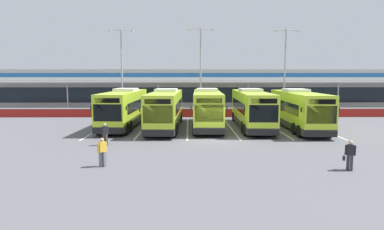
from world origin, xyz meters
TOP-DOWN VIEW (x-y plane):
  - ground_plane at (0.00, 0.00)m, footprint 200.00×200.00m
  - terminal_building at (-0.00, 26.91)m, footprint 70.00×13.00m
  - red_barrier_wall at (0.00, 14.50)m, footprint 60.00×0.40m
  - coach_bus_leftmost at (-8.38, 6.74)m, footprint 3.16×12.22m
  - coach_bus_left_centre at (-4.21, 5.60)m, footprint 3.16×12.22m
  - coach_bus_centre at (-0.18, 6.42)m, footprint 3.16×12.22m
  - coach_bus_right_centre at (4.12, 6.02)m, footprint 3.16×12.22m
  - coach_bus_rightmost at (8.41, 5.27)m, footprint 3.16×12.22m
  - bay_stripe_far_west at (-10.50, 6.00)m, footprint 0.14×13.00m
  - bay_stripe_west at (-6.30, 6.00)m, footprint 0.14×13.00m
  - bay_stripe_mid_west at (-2.10, 6.00)m, footprint 0.14×13.00m
  - bay_stripe_centre at (2.10, 6.00)m, footprint 0.14×13.00m
  - bay_stripe_mid_east at (6.30, 6.00)m, footprint 0.14×13.00m
  - bay_stripe_east at (10.50, 6.00)m, footprint 0.14×13.00m
  - pedestrian_with_handbag at (6.58, -8.66)m, footprint 0.63×0.47m
  - pedestrian_in_dark_coat at (-6.76, -7.85)m, footprint 0.47×0.42m
  - pedestrian_near_bin at (-8.04, -2.20)m, footprint 0.52×0.35m
  - lamp_post_west at (-10.65, 17.10)m, footprint 3.24×0.28m
  - lamp_post_centre at (-0.50, 16.01)m, footprint 3.24×0.28m
  - lamp_post_east at (10.45, 16.99)m, footprint 3.24×0.28m

SIDE VIEW (x-z plane):
  - ground_plane at x=0.00m, z-range 0.00..0.00m
  - bay_stripe_far_west at x=-10.50m, z-range 0.00..0.01m
  - bay_stripe_west at x=-6.30m, z-range 0.00..0.01m
  - bay_stripe_mid_west at x=-2.10m, z-range 0.00..0.01m
  - bay_stripe_centre at x=2.10m, z-range 0.00..0.01m
  - bay_stripe_mid_east at x=6.30m, z-range 0.00..0.01m
  - bay_stripe_east at x=10.50m, z-range 0.00..0.01m
  - red_barrier_wall at x=0.00m, z-range 0.01..1.10m
  - pedestrian_with_handbag at x=6.58m, z-range 0.05..1.67m
  - pedestrian_in_dark_coat at x=-6.76m, z-range 0.06..1.68m
  - pedestrian_near_bin at x=-8.04m, z-range 0.06..1.68m
  - coach_bus_leftmost at x=-8.38m, z-range -0.10..3.68m
  - coach_bus_left_centre at x=-4.21m, z-range -0.10..3.68m
  - coach_bus_centre at x=-0.18m, z-range -0.10..3.68m
  - coach_bus_right_centre at x=4.12m, z-range -0.10..3.68m
  - coach_bus_rightmost at x=8.41m, z-range -0.10..3.68m
  - terminal_building at x=0.00m, z-range 0.01..6.01m
  - lamp_post_west at x=-10.65m, z-range 0.79..11.79m
  - lamp_post_centre at x=-0.50m, z-range 0.79..11.79m
  - lamp_post_east at x=10.45m, z-range 0.79..11.79m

